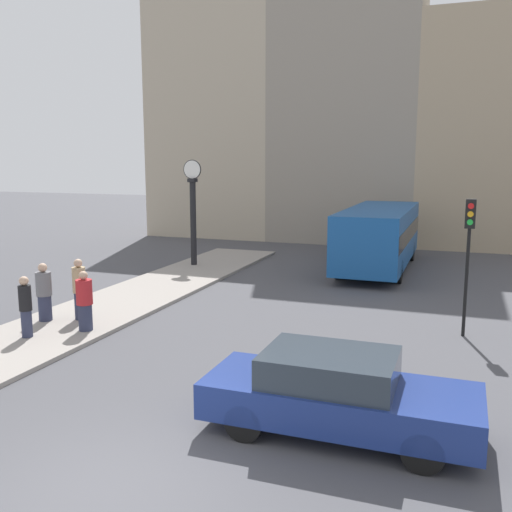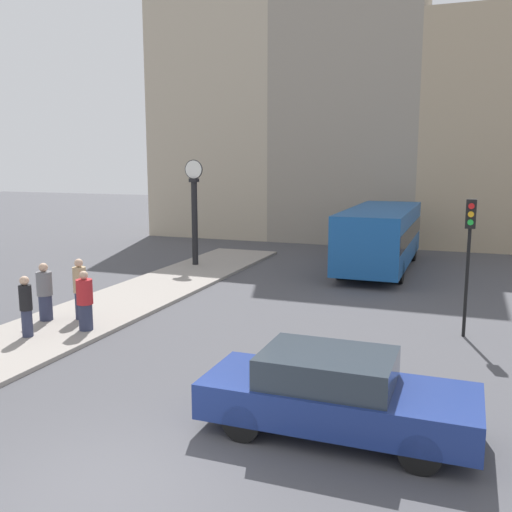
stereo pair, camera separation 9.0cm
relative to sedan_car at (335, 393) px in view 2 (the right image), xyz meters
name	(u,v)px [view 2 (the right image)]	position (x,y,z in m)	size (l,w,h in m)	color
ground_plane	(102,491)	(-2.72, -2.89, -0.73)	(120.00, 120.00, 0.00)	#47474C
sidewalk_corner	(122,302)	(-8.52, 6.40, -0.67)	(3.19, 22.58, 0.11)	gray
building_row	(372,110)	(-3.45, 24.01, 6.68)	(27.70, 5.00, 17.51)	#B7A88E
sedan_car	(335,393)	(0.00, 0.00, 0.00)	(4.66, 1.81, 1.44)	navy
bus_distant	(380,234)	(-1.51, 15.40, 0.79)	(2.58, 8.51, 2.64)	#195199
traffic_light_far	(469,239)	(2.02, 6.61, 1.90)	(0.26, 0.24, 3.67)	black
street_clock	(194,211)	(-9.18, 13.07, 1.73)	(0.82, 0.34, 4.55)	black
pedestrian_black_jacket	(26,306)	(-8.65, 2.24, 0.20)	(0.32, 0.32, 1.61)	#2D334C
pedestrian_grey_jacket	(45,292)	(-9.26, 3.66, 0.20)	(0.44, 0.44, 1.67)	#2D334C
pedestrian_red_top	(85,301)	(-7.58, 3.25, 0.18)	(0.44, 0.44, 1.63)	#2D334C
pedestrian_tan_coat	(80,289)	(-8.40, 4.11, 0.27)	(0.38, 0.38, 1.77)	#2D334C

